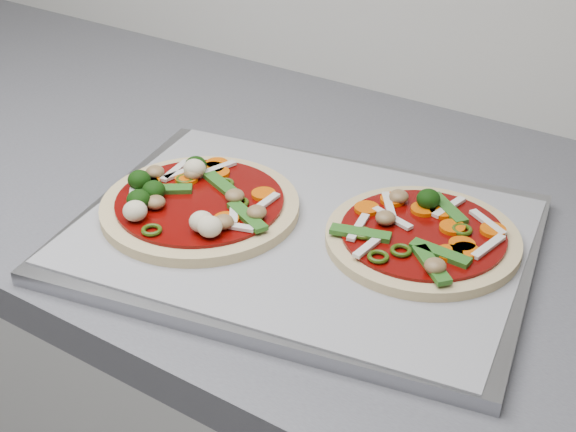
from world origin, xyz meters
The scene contains 6 objects.
base_cabinet centered at (0.00, 1.30, 0.43)m, with size 3.60×0.60×0.86m, color silver.
countertop centered at (0.00, 1.30, 0.88)m, with size 3.60×0.60×0.04m, color slate.
baking_tray centered at (0.26, 1.22, 0.91)m, with size 0.45×0.33×0.01m, color #949599.
parchment centered at (0.26, 1.22, 0.92)m, with size 0.43×0.31×0.00m, color #9B9AA0.
pizza_left centered at (0.15, 1.19, 0.93)m, with size 0.22×0.22×0.03m.
pizza_right centered at (0.37, 1.26, 0.92)m, with size 0.22×0.22×0.03m.
Camera 1 is at (0.61, 0.65, 1.35)m, focal length 50.00 mm.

